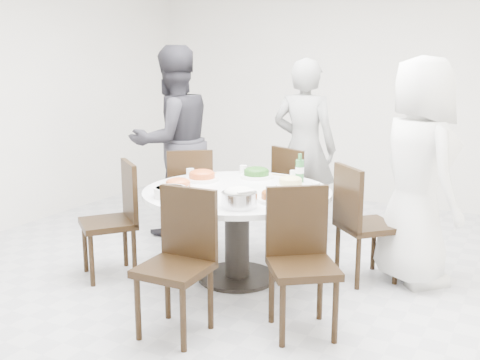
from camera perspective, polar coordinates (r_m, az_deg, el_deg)
The scene contains 22 objects.
floor at distance 4.63m, azimuth 2.15°, elevation -10.29°, with size 6.00×6.00×0.01m, color silver.
wall_back at distance 7.10m, azimuth 13.18°, elevation 8.94°, with size 6.00×0.01×2.80m, color white.
dining_table at distance 4.56m, azimuth -0.30°, elevation -5.59°, with size 1.50×1.50×0.75m, color white.
chair_ne at distance 4.64m, azimuth 12.84°, elevation -4.30°, with size 0.42×0.42×0.95m, color black.
chair_n at distance 5.49m, azimuth 6.24°, elevation -1.50°, with size 0.42×0.42×0.95m, color black.
chair_nw at distance 5.42m, azimuth -5.21°, elevation -1.64°, with size 0.42×0.42×0.95m, color black.
chair_sw at distance 4.72m, azimuth -13.30°, elevation -4.04°, with size 0.42×0.42×0.95m, color black.
chair_s at distance 3.66m, azimuth -6.73°, elevation -8.61°, with size 0.42×0.42×0.95m, color black.
chair_se at distance 3.68m, azimuth 6.44°, elevation -8.50°, with size 0.42×0.42×0.95m, color black.
diner_right at distance 4.62m, azimuth 17.61°, elevation 0.77°, with size 0.88×0.57×1.80m, color silver.
diner_middle at distance 5.65m, azimuth 6.54°, elevation 3.19°, with size 0.65×0.43×1.78m, color black.
diner_left at distance 5.71m, azimuth -6.82°, elevation 3.90°, with size 0.92×0.72×1.90m, color black.
dish_greens at distance 4.90m, azimuth 1.68°, elevation 0.65°, with size 0.28×0.28×0.07m, color white.
dish_pale at distance 4.56m, azimuth 5.15°, elevation -0.34°, with size 0.24×0.24×0.06m, color white.
dish_orange at distance 4.79m, azimuth -3.89°, elevation 0.37°, with size 0.28×0.28×0.08m, color white.
dish_redbrown at distance 4.10m, azimuth 3.64°, elevation -1.74°, with size 0.27×0.27×0.07m, color white.
dish_tofu at distance 4.49m, azimuth -6.31°, elevation -0.57°, with size 0.25×0.25×0.06m, color white.
rice_bowl at distance 3.93m, azimuth -0.08°, elevation -2.01°, with size 0.25×0.25×0.11m, color silver.
soup_bowl at distance 4.26m, azimuth -7.13°, elevation -1.22°, with size 0.24×0.24×0.07m, color white.
beverage_bottle at distance 4.72m, azimuth 6.09°, elevation 1.20°, with size 0.07×0.07×0.25m, color #2C7035.
tea_cups at distance 4.95m, azimuth 3.12°, elevation 0.80°, with size 0.07×0.07×0.08m, color white.
chopsticks at distance 5.05m, azimuth 3.04°, elevation 0.63°, with size 0.24×0.04×0.01m, color tan, non-canonical shape.
Camera 1 is at (1.88, -3.84, 1.77)m, focal length 42.00 mm.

